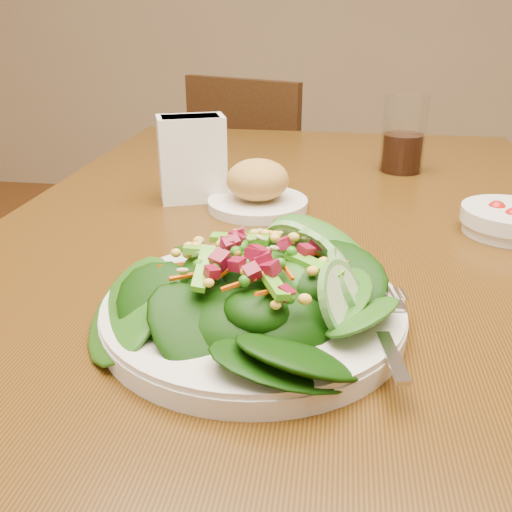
{
  "coord_description": "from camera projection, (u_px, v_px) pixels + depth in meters",
  "views": [
    {
      "loc": [
        0.05,
        -0.76,
        1.05
      ],
      "look_at": [
        -0.02,
        -0.24,
        0.82
      ],
      "focal_mm": 40.0,
      "sensor_mm": 36.0,
      "label": 1
    }
  ],
  "objects": [
    {
      "name": "tomato_bowl",
      "position": [
        508.0,
        220.0,
        0.8
      ],
      "size": [
        0.13,
        0.13,
        0.04
      ],
      "color": "white",
      "rests_on": "dining_table"
    },
    {
      "name": "dining_table",
      "position": [
        295.0,
        295.0,
        0.86
      ],
      "size": [
        0.9,
        1.4,
        0.75
      ],
      "color": "#4D3212",
      "rests_on": "ground_plane"
    },
    {
      "name": "bread_plate",
      "position": [
        258.0,
        189.0,
        0.89
      ],
      "size": [
        0.16,
        0.16,
        0.08
      ],
      "color": "white",
      "rests_on": "dining_table"
    },
    {
      "name": "napkin_holder",
      "position": [
        192.0,
        156.0,
        0.92
      ],
      "size": [
        0.12,
        0.09,
        0.14
      ],
      "rotation": [
        0.0,
        0.0,
        0.36
      ],
      "color": "white",
      "rests_on": "dining_table"
    },
    {
      "name": "chair_far",
      "position": [
        261.0,
        201.0,
        1.88
      ],
      "size": [
        0.51,
        0.51,
        0.85
      ],
      "rotation": [
        0.0,
        0.0,
        2.77
      ],
      "color": "#3B2210",
      "rests_on": "ground_plane"
    },
    {
      "name": "salad_plate",
      "position": [
        263.0,
        295.0,
        0.57
      ],
      "size": [
        0.31,
        0.31,
        0.09
      ],
      "rotation": [
        0.0,
        0.0,
        0.18
      ],
      "color": "white",
      "rests_on": "dining_table"
    },
    {
      "name": "drinking_glass",
      "position": [
        403.0,
        139.0,
        1.08
      ],
      "size": [
        0.08,
        0.08,
        0.14
      ],
      "color": "silver",
      "rests_on": "dining_table"
    }
  ]
}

